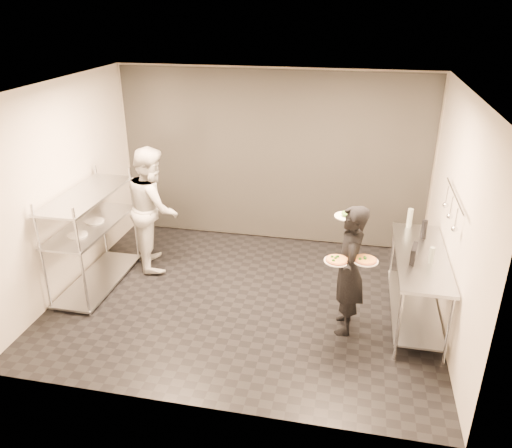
% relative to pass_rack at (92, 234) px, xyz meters
% --- Properties ---
extents(room_shell, '(5.00, 4.00, 2.80)m').
position_rel_pass_rack_xyz_m(room_shell, '(2.15, 1.18, 0.63)').
color(room_shell, black).
rests_on(room_shell, ground).
extents(pass_rack, '(0.60, 1.60, 1.50)m').
position_rel_pass_rack_xyz_m(pass_rack, '(0.00, 0.00, 0.00)').
color(pass_rack, silver).
rests_on(pass_rack, ground).
extents(prep_counter, '(0.60, 1.80, 0.92)m').
position_rel_pass_rack_xyz_m(prep_counter, '(4.33, 0.00, -0.14)').
color(prep_counter, silver).
rests_on(prep_counter, ground).
extents(utensil_rail, '(0.07, 1.20, 0.31)m').
position_rel_pass_rack_xyz_m(utensil_rail, '(4.58, 0.00, 0.78)').
color(utensil_rail, silver).
rests_on(utensil_rail, room_shell).
extents(waiter, '(0.42, 0.61, 1.62)m').
position_rel_pass_rack_xyz_m(waiter, '(3.48, -0.37, 0.04)').
color(waiter, black).
rests_on(waiter, ground).
extents(chef, '(1.00, 1.10, 1.83)m').
position_rel_pass_rack_xyz_m(chef, '(0.60, 0.74, 0.15)').
color(chef, silver).
rests_on(chef, ground).
extents(pizza_plate_near, '(0.29, 0.29, 0.05)m').
position_rel_pass_rack_xyz_m(pizza_plate_near, '(3.35, -0.59, 0.28)').
color(pizza_plate_near, silver).
rests_on(pizza_plate_near, waiter).
extents(pizza_plate_far, '(0.29, 0.29, 0.05)m').
position_rel_pass_rack_xyz_m(pizza_plate_far, '(3.66, -0.55, 0.29)').
color(pizza_plate_far, silver).
rests_on(pizza_plate_far, waiter).
extents(salad_plate, '(0.30, 0.30, 0.07)m').
position_rel_pass_rack_xyz_m(salad_plate, '(3.41, -0.03, 0.60)').
color(salad_plate, silver).
rests_on(salad_plate, waiter).
extents(pos_monitor, '(0.10, 0.28, 0.19)m').
position_rel_pass_rack_xyz_m(pos_monitor, '(4.21, -0.19, 0.25)').
color(pos_monitor, black).
rests_on(pos_monitor, prep_counter).
extents(bottle_green, '(0.07, 0.07, 0.26)m').
position_rel_pass_rack_xyz_m(bottle_green, '(4.23, 0.80, 0.28)').
color(bottle_green, gray).
rests_on(bottle_green, prep_counter).
extents(bottle_clear, '(0.06, 0.06, 0.20)m').
position_rel_pass_rack_xyz_m(bottle_clear, '(4.41, -0.20, 0.25)').
color(bottle_clear, gray).
rests_on(bottle_clear, prep_counter).
extents(bottle_dark, '(0.07, 0.07, 0.25)m').
position_rel_pass_rack_xyz_m(bottle_dark, '(4.38, 0.46, 0.28)').
color(bottle_dark, black).
rests_on(bottle_dark, prep_counter).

